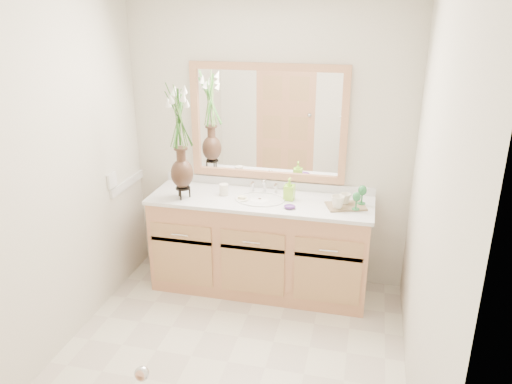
% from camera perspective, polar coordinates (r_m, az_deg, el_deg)
% --- Properties ---
extents(floor, '(2.60, 2.60, 0.00)m').
position_cam_1_polar(floor, '(3.66, -3.28, -18.81)').
color(floor, beige).
rests_on(floor, ground).
extents(wall_back, '(2.40, 0.02, 2.40)m').
position_cam_1_polar(wall_back, '(4.24, 1.37, 5.27)').
color(wall_back, silver).
rests_on(wall_back, floor).
extents(wall_front, '(2.40, 0.02, 2.40)m').
position_cam_1_polar(wall_front, '(1.99, -15.02, -14.83)').
color(wall_front, silver).
rests_on(wall_front, floor).
extents(wall_left, '(0.02, 2.60, 2.40)m').
position_cam_1_polar(wall_left, '(3.57, -22.52, 0.62)').
color(wall_left, silver).
rests_on(wall_left, floor).
extents(wall_right, '(0.02, 2.60, 2.40)m').
position_cam_1_polar(wall_right, '(2.95, 19.24, -3.07)').
color(wall_right, silver).
rests_on(wall_right, floor).
extents(vanity, '(1.80, 0.55, 0.80)m').
position_cam_1_polar(vanity, '(4.27, 0.48, -6.15)').
color(vanity, '#B27957').
rests_on(vanity, floor).
extents(counter, '(1.84, 0.57, 0.03)m').
position_cam_1_polar(counter, '(4.10, 0.50, -0.97)').
color(counter, silver).
rests_on(counter, vanity).
extents(sink, '(0.38, 0.34, 0.23)m').
position_cam_1_polar(sink, '(4.10, 0.44, -1.56)').
color(sink, white).
rests_on(sink, counter).
extents(mirror, '(1.32, 0.04, 0.97)m').
position_cam_1_polar(mirror, '(4.17, 1.33, 7.91)').
color(mirror, white).
rests_on(mirror, wall_back).
extents(switch_plate, '(0.02, 0.12, 0.12)m').
position_cam_1_polar(switch_plate, '(4.23, -16.13, 1.29)').
color(switch_plate, white).
rests_on(switch_plate, wall_left).
extents(door, '(0.80, 0.03, 2.00)m').
position_cam_1_polar(door, '(2.25, -21.42, -17.19)').
color(door, '#B27957').
rests_on(door, floor).
extents(flower_vase, '(0.22, 0.22, 0.89)m').
position_cam_1_polar(flower_vase, '(3.98, -8.74, 7.44)').
color(flower_vase, black).
rests_on(flower_vase, counter).
extents(tumbler, '(0.07, 0.07, 0.10)m').
position_cam_1_polar(tumbler, '(4.17, -3.70, 0.29)').
color(tumbler, silver).
rests_on(tumbler, counter).
extents(soap_dish, '(0.10, 0.10, 0.03)m').
position_cam_1_polar(soap_dish, '(4.06, -1.60, -0.79)').
color(soap_dish, silver).
rests_on(soap_dish, counter).
extents(soap_bottle, '(0.08, 0.08, 0.16)m').
position_cam_1_polar(soap_bottle, '(4.06, 3.83, 0.23)').
color(soap_bottle, '#95E034').
rests_on(soap_bottle, counter).
extents(purple_dish, '(0.11, 0.09, 0.03)m').
position_cam_1_polar(purple_dish, '(3.90, 3.87, -1.66)').
color(purple_dish, '#55297C').
rests_on(purple_dish, counter).
extents(tray, '(0.35, 0.28, 0.01)m').
position_cam_1_polar(tray, '(3.99, 10.22, -1.60)').
color(tray, brown).
rests_on(tray, counter).
extents(mug_left, '(0.11, 0.11, 0.11)m').
position_cam_1_polar(mug_left, '(3.90, 9.31, -1.08)').
color(mug_left, silver).
rests_on(mug_left, tray).
extents(mug_right, '(0.12, 0.11, 0.09)m').
position_cam_1_polar(mug_right, '(4.00, 10.16, -0.71)').
color(mug_right, silver).
rests_on(mug_right, tray).
extents(goblet_front, '(0.06, 0.06, 0.14)m').
position_cam_1_polar(goblet_front, '(3.89, 11.42, -0.66)').
color(goblet_front, '#246E36').
rests_on(goblet_front, tray).
extents(goblet_back, '(0.07, 0.07, 0.15)m').
position_cam_1_polar(goblet_back, '(4.00, 12.06, 0.06)').
color(goblet_back, '#246E36').
rests_on(goblet_back, tray).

